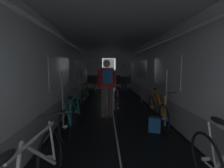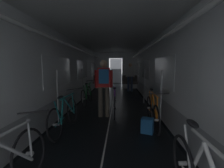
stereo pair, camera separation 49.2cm
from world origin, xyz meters
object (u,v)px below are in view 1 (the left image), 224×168
at_px(bicycle_teal, 72,116).
at_px(person_standing_near_bench, 124,75).
at_px(bench_seat_far_right, 124,81).
at_px(backpack_on_floor, 155,124).
at_px(person_cyclist_aisle, 107,83).
at_px(bench_seat_far_left, 95,81).
at_px(bicycle_purple_in_aisle, 117,102).
at_px(bicycle_orange, 157,110).
at_px(bicycle_green, 86,95).

relative_size(bicycle_teal, person_standing_near_bench, 1.01).
bearing_deg(bench_seat_far_right, backpack_on_floor, -89.98).
relative_size(bench_seat_far_right, person_cyclist_aisle, 0.58).
bearing_deg(bench_seat_far_left, person_standing_near_bench, -11.79).
xyz_separation_m(bench_seat_far_left, person_standing_near_bench, (1.80, -0.38, 0.41)).
height_order(bicycle_purple_in_aisle, backpack_on_floor, bicycle_purple_in_aisle).
bearing_deg(bench_seat_far_left, bicycle_purple_in_aisle, -78.31).
bearing_deg(person_standing_near_bench, person_cyclist_aisle, -102.72).
relative_size(bench_seat_far_right, backpack_on_floor, 2.89).
height_order(bench_seat_far_right, bicycle_orange, bench_seat_far_right).
xyz_separation_m(bicycle_green, backpack_on_floor, (1.90, -2.57, -0.21)).
height_order(bench_seat_far_left, person_cyclist_aisle, person_cyclist_aisle).
bearing_deg(bicycle_orange, bicycle_purple_in_aisle, 136.14).
distance_m(bench_seat_far_right, bicycle_purple_in_aisle, 5.01).
xyz_separation_m(bench_seat_far_left, person_cyclist_aisle, (0.71, -5.22, 0.45)).
bearing_deg(backpack_on_floor, bicycle_orange, 65.34).
bearing_deg(bicycle_teal, bicycle_orange, 10.45).
relative_size(bench_seat_far_left, bicycle_orange, 0.58).
bearing_deg(bicycle_teal, person_cyclist_aisle, 52.75).
relative_size(bicycle_purple_in_aisle, person_standing_near_bench, 1.00).
distance_m(bicycle_orange, person_cyclist_aisle, 1.58).
xyz_separation_m(bicycle_green, person_cyclist_aisle, (0.81, -1.48, 0.63)).
height_order(bicycle_orange, person_standing_near_bench, person_standing_near_bench).
height_order(bicycle_purple_in_aisle, person_standing_near_bench, person_standing_near_bench).
bearing_deg(bicycle_green, bench_seat_far_left, 88.47).
bearing_deg(person_cyclist_aisle, person_standing_near_bench, 77.28).
bearing_deg(person_cyclist_aisle, backpack_on_floor, -44.91).
relative_size(bench_seat_far_right, bicycle_green, 0.58).
distance_m(bench_seat_far_left, bicycle_green, 3.74).
distance_m(bench_seat_far_right, bicycle_green, 4.20).
xyz_separation_m(bicycle_green, person_standing_near_bench, (1.90, 3.36, 0.59)).
bearing_deg(bench_seat_far_left, backpack_on_floor, -74.05).
relative_size(bench_seat_far_left, person_standing_near_bench, 0.58).
distance_m(person_cyclist_aisle, person_standing_near_bench, 4.96).
relative_size(person_standing_near_bench, backpack_on_floor, 4.96).
bearing_deg(backpack_on_floor, bicycle_purple_in_aisle, 119.83).
distance_m(bicycle_green, backpack_on_floor, 3.20).
relative_size(bicycle_orange, bicycle_purple_in_aisle, 1.00).
bearing_deg(bicycle_teal, person_standing_near_bench, 72.19).
bearing_deg(person_cyclist_aisle, bicycle_green, 118.68).
bearing_deg(person_standing_near_bench, bicycle_purple_in_aisle, -99.66).
bearing_deg(bicycle_teal, bench_seat_far_right, 73.22).
bearing_deg(bicycle_green, person_standing_near_bench, 60.49).
bearing_deg(bicycle_purple_in_aisle, bicycle_orange, -43.86).
height_order(person_cyclist_aisle, person_standing_near_bench, same).
height_order(bicycle_teal, bicycle_orange, bicycle_teal).
distance_m(bench_seat_far_left, backpack_on_floor, 6.57).
distance_m(bicycle_teal, bicycle_purple_in_aisle, 1.73).
xyz_separation_m(bicycle_purple_in_aisle, backpack_on_floor, (0.78, -1.36, -0.21)).
height_order(bench_seat_far_left, bench_seat_far_right, same).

